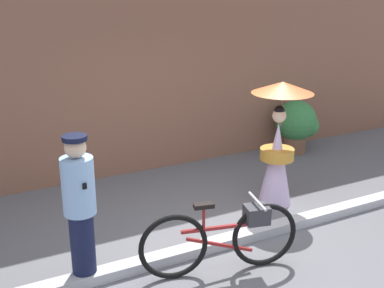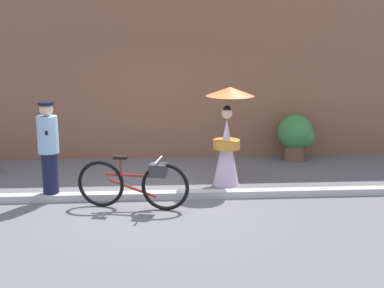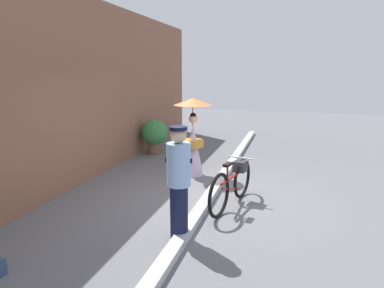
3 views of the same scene
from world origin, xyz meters
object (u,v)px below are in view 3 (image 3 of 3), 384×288
at_px(person_with_parasol, 193,135).
at_px(potted_plant_by_door, 155,135).
at_px(bicycle_near_officer, 233,183).
at_px(person_officer, 179,181).

height_order(person_with_parasol, potted_plant_by_door, person_with_parasol).
height_order(bicycle_near_officer, person_with_parasol, person_with_parasol).
bearing_deg(person_officer, person_with_parasol, 12.54).
bearing_deg(person_with_parasol, person_officer, -167.46).
distance_m(bicycle_near_officer, person_officer, 1.61).
relative_size(bicycle_near_officer, person_officer, 1.08).
bearing_deg(bicycle_near_officer, potted_plant_by_door, 40.69).
relative_size(bicycle_near_officer, person_with_parasol, 0.99).
xyz_separation_m(bicycle_near_officer, person_with_parasol, (1.62, 1.22, 0.51)).
height_order(person_officer, potted_plant_by_door, person_officer).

